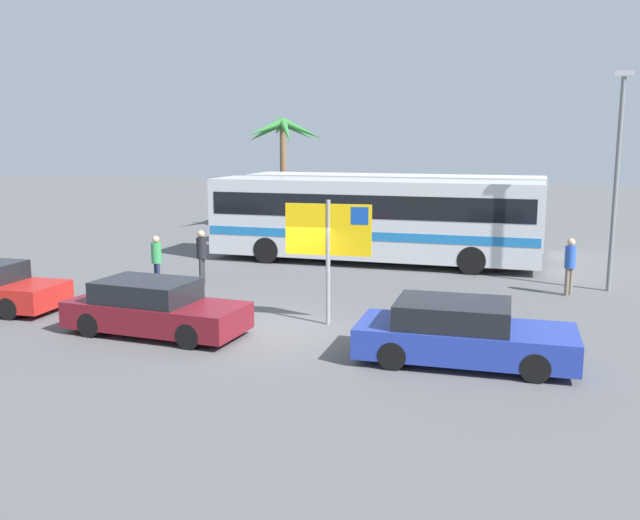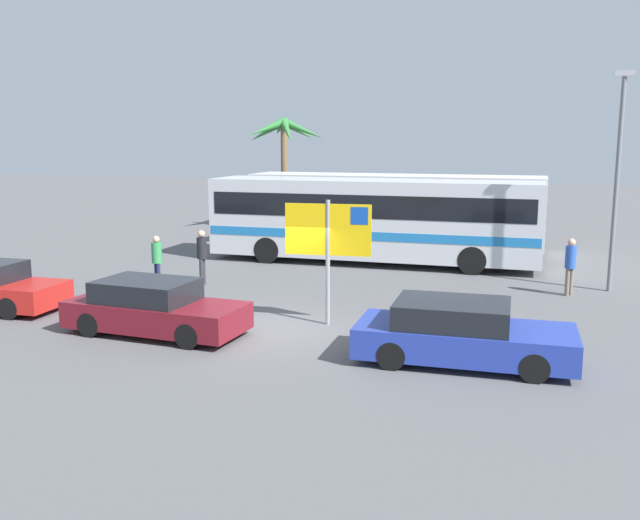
% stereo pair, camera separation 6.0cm
% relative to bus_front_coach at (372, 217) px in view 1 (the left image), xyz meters
% --- Properties ---
extents(ground, '(120.00, 120.00, 0.00)m').
position_rel_bus_front_coach_xyz_m(ground, '(-0.29, -9.72, -1.78)').
color(ground, '#565659').
extents(bus_front_coach, '(12.39, 2.63, 3.17)m').
position_rel_bus_front_coach_xyz_m(bus_front_coach, '(0.00, 0.00, 0.00)').
color(bus_front_coach, silver).
rests_on(bus_front_coach, ground).
extents(bus_rear_coach, '(12.39, 2.63, 3.17)m').
position_rel_bus_front_coach_xyz_m(bus_rear_coach, '(0.10, 3.62, 0.00)').
color(bus_rear_coach, white).
rests_on(bus_rear_coach, ground).
extents(ferry_sign, '(2.20, 0.24, 3.20)m').
position_rel_bus_front_coach_xyz_m(ferry_sign, '(0.92, -8.94, 0.54)').
color(ferry_sign, gray).
rests_on(ferry_sign, ground).
extents(car_maroon, '(4.50, 2.03, 1.32)m').
position_rel_bus_front_coach_xyz_m(car_maroon, '(-2.93, -11.02, -1.15)').
color(car_maroon, maroon).
rests_on(car_maroon, ground).
extents(car_blue, '(4.59, 2.00, 1.32)m').
position_rel_bus_front_coach_xyz_m(car_blue, '(4.44, -11.04, -1.15)').
color(car_blue, '#23389E').
rests_on(car_blue, ground).
extents(pedestrian_by_bus, '(0.32, 0.32, 1.75)m').
position_rel_bus_front_coach_xyz_m(pedestrian_by_bus, '(6.94, -3.64, -0.75)').
color(pedestrian_by_bus, '#706656').
rests_on(pedestrian_by_bus, ground).
extents(pedestrian_crossing_lot, '(0.32, 0.32, 1.79)m').
position_rel_bus_front_coach_xyz_m(pedestrian_crossing_lot, '(-4.40, -5.50, -0.72)').
color(pedestrian_crossing_lot, '#2D2D33').
rests_on(pedestrian_crossing_lot, ground).
extents(pedestrian_near_sign, '(0.32, 0.32, 1.69)m').
position_rel_bus_front_coach_xyz_m(pedestrian_near_sign, '(-5.53, -6.40, -0.79)').
color(pedestrian_near_sign, '#1E2347').
rests_on(pedestrian_near_sign, ground).
extents(lamp_post_left_side, '(0.56, 0.20, 6.69)m').
position_rel_bus_front_coach_xyz_m(lamp_post_left_side, '(8.17, -2.61, 1.88)').
color(lamp_post_left_side, slate).
rests_on(lamp_post_left_side, ground).
extents(palm_tree_seaside, '(4.19, 3.86, 5.73)m').
position_rel_bus_front_coach_xyz_m(palm_tree_seaside, '(-6.33, 7.60, 2.90)').
color(palm_tree_seaside, brown).
rests_on(palm_tree_seaside, ground).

